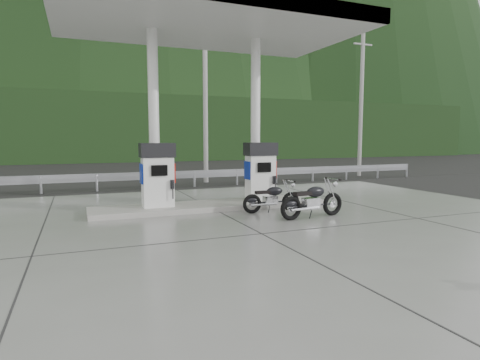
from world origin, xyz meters
name	(u,v)px	position (x,y,z in m)	size (l,w,h in m)	color
ground	(244,225)	(0.00, 0.00, 0.00)	(160.00, 160.00, 0.00)	black
forecourt_apron	(244,225)	(0.00, 0.00, 0.01)	(18.00, 14.00, 0.02)	slate
pump_island	(212,206)	(0.00, 2.50, 0.10)	(7.00, 1.40, 0.15)	#99968E
gas_pump_left	(158,175)	(-1.60, 2.50, 1.07)	(0.95, 0.55, 1.80)	white
gas_pump_right	(260,172)	(1.60, 2.50, 1.07)	(0.95, 0.55, 1.80)	white
canopy_column_left	(154,118)	(-1.60, 2.90, 2.67)	(0.30, 0.30, 5.00)	white
canopy_column_right	(255,120)	(1.60, 2.90, 2.67)	(0.30, 0.30, 5.00)	white
canopy_roof	(211,23)	(0.00, 2.50, 5.37)	(8.50, 5.00, 0.40)	silver
guardrail	(171,171)	(0.00, 8.00, 0.71)	(26.00, 0.16, 1.42)	#97999F
road	(157,180)	(0.00, 11.50, 0.00)	(60.00, 7.00, 0.01)	black
utility_pole_b	(205,98)	(2.00, 9.50, 4.00)	(0.22, 0.22, 8.00)	#999893
utility_pole_c	(361,104)	(11.00, 9.50, 4.00)	(0.22, 0.22, 8.00)	#999893
tree_band	(119,128)	(0.00, 30.00, 3.00)	(80.00, 6.00, 6.00)	black
forested_hills	(101,151)	(0.00, 60.00, 0.00)	(100.00, 40.00, 140.00)	black
motorcycle_left	(272,198)	(1.38, 1.27, 0.41)	(1.63, 0.51, 0.77)	black
motorcycle_right	(312,201)	(2.00, 0.13, 0.46)	(1.87, 0.59, 0.88)	black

